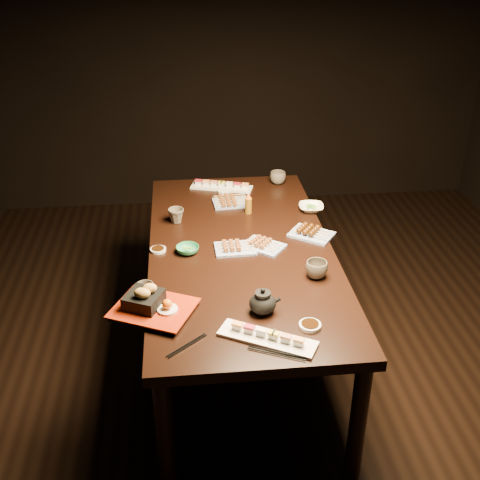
% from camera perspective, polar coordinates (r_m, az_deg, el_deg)
% --- Properties ---
extents(ground, '(5.00, 5.00, 0.00)m').
position_cam_1_polar(ground, '(3.20, 4.68, -15.04)').
color(ground, black).
rests_on(ground, ground).
extents(dining_table, '(1.38, 1.98, 0.75)m').
position_cam_1_polar(dining_table, '(3.17, 0.09, -6.72)').
color(dining_table, black).
rests_on(dining_table, ground).
extents(sushi_platter_near, '(0.39, 0.28, 0.05)m').
position_cam_1_polar(sushi_platter_near, '(2.35, 2.62, -8.99)').
color(sushi_platter_near, white).
rests_on(sushi_platter_near, dining_table).
extents(sushi_platter_far, '(0.38, 0.21, 0.04)m').
position_cam_1_polar(sushi_platter_far, '(3.62, -1.75, 5.26)').
color(sushi_platter_far, white).
rests_on(sushi_platter_far, dining_table).
extents(yakitori_plate_center, '(0.20, 0.15, 0.05)m').
position_cam_1_polar(yakitori_plate_center, '(2.94, -0.45, -0.52)').
color(yakitori_plate_center, '#828EB6').
rests_on(yakitori_plate_center, dining_table).
extents(yakitori_plate_right, '(0.24, 0.23, 0.05)m').
position_cam_1_polar(yakitori_plate_right, '(2.97, 2.25, -0.28)').
color(yakitori_plate_right, '#828EB6').
rests_on(yakitori_plate_right, dining_table).
extents(yakitori_plate_left, '(0.21, 0.16, 0.05)m').
position_cam_1_polar(yakitori_plate_left, '(3.41, -0.88, 3.84)').
color(yakitori_plate_left, '#828EB6').
rests_on(yakitori_plate_left, dining_table).
extents(tsukune_plate, '(0.26, 0.25, 0.05)m').
position_cam_1_polar(tsukune_plate, '(3.09, 6.81, 0.86)').
color(tsukune_plate, '#828EB6').
rests_on(tsukune_plate, dining_table).
extents(edamame_bowl_green, '(0.13, 0.13, 0.03)m').
position_cam_1_polar(edamame_bowl_green, '(2.93, -4.99, -0.91)').
color(edamame_bowl_green, '#2C8954').
rests_on(edamame_bowl_green, dining_table).
extents(edamame_bowl_cream, '(0.15, 0.15, 0.03)m').
position_cam_1_polar(edamame_bowl_cream, '(3.36, 6.76, 3.06)').
color(edamame_bowl_cream, '#F3EBC6').
rests_on(edamame_bowl_cream, dining_table).
extents(tempura_tray, '(0.40, 0.37, 0.12)m').
position_cam_1_polar(tempura_tray, '(2.50, -8.24, -5.72)').
color(tempura_tray, black).
rests_on(tempura_tray, dining_table).
extents(teacup_near_left, '(0.08, 0.08, 0.07)m').
position_cam_1_polar(teacup_near_left, '(2.61, -8.97, -4.79)').
color(teacup_near_left, '#50483D').
rests_on(teacup_near_left, dining_table).
extents(teacup_mid_right, '(0.11, 0.11, 0.08)m').
position_cam_1_polar(teacup_mid_right, '(2.74, 7.27, -2.79)').
color(teacup_mid_right, '#50483D').
rests_on(teacup_mid_right, dining_table).
extents(teacup_far_left, '(0.11, 0.11, 0.08)m').
position_cam_1_polar(teacup_far_left, '(3.22, -6.08, 2.31)').
color(teacup_far_left, '#50483D').
rests_on(teacup_far_left, dining_table).
extents(teacup_far_right, '(0.10, 0.10, 0.07)m').
position_cam_1_polar(teacup_far_right, '(3.68, 3.61, 5.91)').
color(teacup_far_right, '#50483D').
rests_on(teacup_far_right, dining_table).
extents(teapot, '(0.14, 0.14, 0.11)m').
position_cam_1_polar(teapot, '(2.48, 2.17, -5.77)').
color(teapot, black).
rests_on(teapot, dining_table).
extents(condiment_bottle, '(0.04, 0.04, 0.12)m').
position_cam_1_polar(condiment_bottle, '(3.29, 0.80, 3.51)').
color(condiment_bottle, brown).
rests_on(condiment_bottle, dining_table).
extents(sauce_dish_west, '(0.11, 0.11, 0.01)m').
position_cam_1_polar(sauce_dish_west, '(2.97, -7.77, -0.92)').
color(sauce_dish_west, white).
rests_on(sauce_dish_west, dining_table).
extents(sauce_dish_east, '(0.10, 0.10, 0.01)m').
position_cam_1_polar(sauce_dish_east, '(3.39, 6.38, 3.07)').
color(sauce_dish_east, white).
rests_on(sauce_dish_east, dining_table).
extents(sauce_dish_se, '(0.09, 0.09, 0.02)m').
position_cam_1_polar(sauce_dish_se, '(2.44, 6.65, -8.06)').
color(sauce_dish_se, white).
rests_on(sauce_dish_se, dining_table).
extents(sauce_dish_nw, '(0.09, 0.09, 0.01)m').
position_cam_1_polar(sauce_dish_nw, '(3.57, -1.55, 4.66)').
color(sauce_dish_nw, white).
rests_on(sauce_dish_nw, dining_table).
extents(chopsticks_near, '(0.16, 0.14, 0.01)m').
position_cam_1_polar(chopsticks_near, '(2.34, -5.05, -9.93)').
color(chopsticks_near, black).
rests_on(chopsticks_near, dining_table).
extents(chopsticks_se, '(0.21, 0.11, 0.01)m').
position_cam_1_polar(chopsticks_se, '(2.30, 3.52, -10.71)').
color(chopsticks_se, black).
rests_on(chopsticks_se, dining_table).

